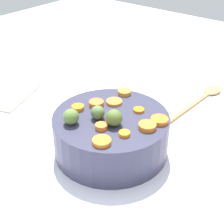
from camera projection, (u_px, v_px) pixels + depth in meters
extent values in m
cube|color=white|center=(106.00, 150.00, 0.85)|extent=(2.40, 2.40, 0.02)
cylinder|color=#35354C|center=(112.00, 133.00, 0.81)|extent=(0.28, 0.28, 0.10)
cylinder|color=orange|center=(139.00, 110.00, 0.80)|extent=(0.03, 0.03, 0.01)
cylinder|color=orange|center=(114.00, 102.00, 0.83)|extent=(0.06, 0.06, 0.01)
cylinder|color=orange|center=(102.00, 141.00, 0.69)|extent=(0.05, 0.05, 0.01)
cylinder|color=orange|center=(124.00, 92.00, 0.87)|extent=(0.04, 0.04, 0.01)
cylinder|color=orange|center=(159.00, 120.00, 0.76)|extent=(0.06, 0.06, 0.01)
cylinder|color=orange|center=(78.00, 108.00, 0.81)|extent=(0.03, 0.03, 0.01)
cylinder|color=orange|center=(147.00, 126.00, 0.74)|extent=(0.05, 0.05, 0.01)
cylinder|color=orange|center=(101.00, 126.00, 0.74)|extent=(0.04, 0.04, 0.01)
cylinder|color=orange|center=(96.00, 103.00, 0.82)|extent=(0.05, 0.05, 0.01)
cylinder|color=orange|center=(115.00, 115.00, 0.77)|extent=(0.04, 0.04, 0.01)
cylinder|color=orange|center=(124.00, 134.00, 0.72)|extent=(0.03, 0.03, 0.01)
sphere|color=#546D2C|center=(114.00, 118.00, 0.74)|extent=(0.04, 0.04, 0.04)
sphere|color=#56753E|center=(97.00, 112.00, 0.77)|extent=(0.03, 0.03, 0.03)
sphere|color=#5C7C36|center=(71.00, 117.00, 0.75)|extent=(0.04, 0.04, 0.04)
cube|color=#A7834F|center=(187.00, 109.00, 0.99)|extent=(0.27, 0.03, 0.01)
ellipsoid|color=#A7834F|center=(212.00, 90.00, 1.09)|extent=(0.07, 0.05, 0.01)
cube|color=#C6B297|center=(8.00, 95.00, 1.07)|extent=(0.22, 0.19, 0.01)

